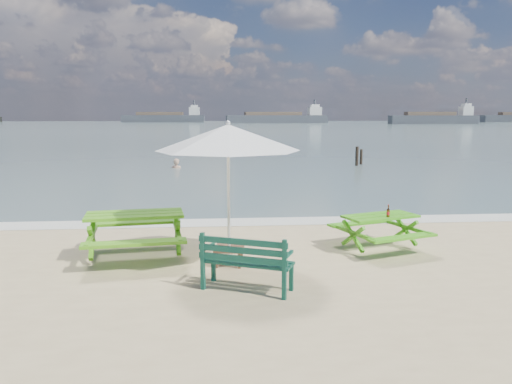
{
  "coord_description": "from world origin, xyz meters",
  "views": [
    {
      "loc": [
        -0.64,
        -7.32,
        2.64
      ],
      "look_at": [
        0.2,
        3.0,
        1.0
      ],
      "focal_mm": 35.0,
      "sensor_mm": 36.0,
      "label": 1
    }
  ],
  "objects": [
    {
      "name": "mooring_pilings",
      "position": [
        6.67,
        17.66,
        0.35
      ],
      "size": [
        0.55,
        0.75,
        1.17
      ],
      "color": "black",
      "rests_on": "ground"
    },
    {
      "name": "side_table",
      "position": [
        -0.42,
        1.16,
        0.17
      ],
      "size": [
        0.57,
        0.57,
        0.32
      ],
      "color": "brown",
      "rests_on": "ground"
    },
    {
      "name": "picnic_table_right",
      "position": [
        2.54,
        1.93,
        0.33
      ],
      "size": [
        1.87,
        1.97,
        0.68
      ],
      "color": "#41A118",
      "rests_on": "ground"
    },
    {
      "name": "swimmer",
      "position": [
        -2.54,
        17.1,
        -0.39
      ],
      "size": [
        0.73,
        0.59,
        1.72
      ],
      "color": "tan",
      "rests_on": "ground"
    },
    {
      "name": "cargo_ships",
      "position": [
        53.3,
        125.75,
        1.18
      ],
      "size": [
        153.01,
        34.75,
        4.4
      ],
      "color": "#3C4047",
      "rests_on": "ground"
    },
    {
      "name": "park_bench",
      "position": [
        -0.19,
        -0.13,
        0.26
      ],
      "size": [
        1.43,
        0.96,
        0.84
      ],
      "color": "#0F4132",
      "rests_on": "ground"
    },
    {
      "name": "sea",
      "position": [
        0.0,
        85.0,
        0.0
      ],
      "size": [
        300.0,
        300.0,
        0.0
      ],
      "primitive_type": "plane",
      "color": "slate",
      "rests_on": "ground"
    },
    {
      "name": "foam_strip",
      "position": [
        0.0,
        4.6,
        0.01
      ],
      "size": [
        22.0,
        0.9,
        0.01
      ],
      "primitive_type": "cube",
      "color": "silver",
      "rests_on": "ground"
    },
    {
      "name": "beer_bottle",
      "position": [
        2.63,
        1.76,
        0.76
      ],
      "size": [
        0.06,
        0.06,
        0.24
      ],
      "color": "brown",
      "rests_on": "picnic_table_right"
    },
    {
      "name": "patio_umbrella",
      "position": [
        -0.42,
        1.16,
        2.23
      ],
      "size": [
        2.83,
        2.83,
        2.45
      ],
      "color": "silver",
      "rests_on": "ground"
    },
    {
      "name": "picnic_table_left",
      "position": [
        -2.13,
        1.77,
        0.4
      ],
      "size": [
        1.99,
        2.16,
        0.83
      ],
      "color": "#4FA018",
      "rests_on": "ground"
    }
  ]
}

